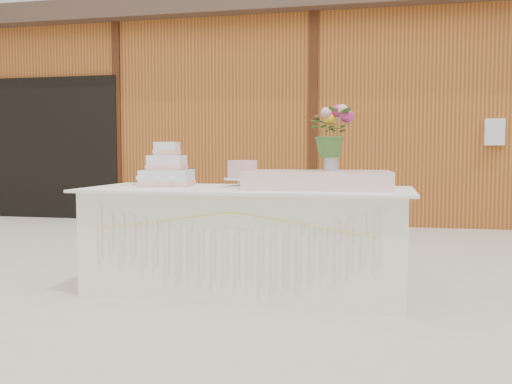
% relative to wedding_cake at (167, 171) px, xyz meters
% --- Properties ---
extents(ground, '(80.00, 80.00, 0.00)m').
position_rel_wedding_cake_xyz_m(ground, '(0.67, -0.12, -0.89)').
color(ground, beige).
rests_on(ground, ground).
extents(barn, '(12.60, 4.60, 3.30)m').
position_rel_wedding_cake_xyz_m(barn, '(0.66, 5.88, 0.79)').
color(barn, '#B05D24').
rests_on(barn, ground).
extents(cake_table, '(2.40, 1.00, 0.77)m').
position_rel_wedding_cake_xyz_m(cake_table, '(0.67, -0.12, -0.50)').
color(cake_table, white).
rests_on(cake_table, ground).
extents(wedding_cake, '(0.42, 0.42, 0.34)m').
position_rel_wedding_cake_xyz_m(wedding_cake, '(0.00, 0.00, 0.00)').
color(wedding_cake, white).
rests_on(wedding_cake, cake_table).
extents(pink_cake_stand, '(0.28, 0.28, 0.20)m').
position_rel_wedding_cake_xyz_m(pink_cake_stand, '(0.63, -0.08, -0.00)').
color(pink_cake_stand, white).
rests_on(pink_cake_stand, cake_table).
extents(satin_runner, '(1.07, 0.67, 0.13)m').
position_rel_wedding_cake_xyz_m(satin_runner, '(1.19, -0.10, -0.05)').
color(satin_runner, beige).
rests_on(satin_runner, cake_table).
extents(flower_vase, '(0.11, 0.11, 0.15)m').
position_rel_wedding_cake_xyz_m(flower_vase, '(1.28, -0.08, 0.09)').
color(flower_vase, '#BBBABF').
rests_on(flower_vase, satin_runner).
extents(bouquet, '(0.36, 0.32, 0.35)m').
position_rel_wedding_cake_xyz_m(bouquet, '(1.28, -0.08, 0.34)').
color(bouquet, '#3A6126').
rests_on(bouquet, flower_vase).
extents(loose_flowers, '(0.23, 0.33, 0.02)m').
position_rel_wedding_cake_xyz_m(loose_flowers, '(-0.28, -0.03, -0.11)').
color(loose_flowers, pink).
rests_on(loose_flowers, cake_table).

